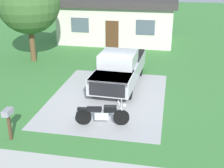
{
  "coord_description": "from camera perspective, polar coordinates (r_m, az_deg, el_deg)",
  "views": [
    {
      "loc": [
        2.86,
        -13.62,
        6.26
      ],
      "look_at": [
        0.29,
        -0.37,
        0.9
      ],
      "focal_mm": 49.65,
      "sensor_mm": 36.0,
      "label": 1
    }
  ],
  "objects": [
    {
      "name": "neighbor_house",
      "position": [
        26.2,
        1.08,
        11.84
      ],
      "size": [
        9.6,
        5.6,
        3.5
      ],
      "color": "beige",
      "rests_on": "ground"
    },
    {
      "name": "pickup_truck",
      "position": [
        16.66,
        1.48,
        3.08
      ],
      "size": [
        2.24,
        5.7,
        1.9
      ],
      "color": "black",
      "rests_on": "ground"
    },
    {
      "name": "shade_tree",
      "position": [
        20.88,
        -15.18,
        14.32
      ],
      "size": [
        4.01,
        4.01,
        5.87
      ],
      "color": "brown",
      "rests_on": "ground"
    },
    {
      "name": "driveway_pad",
      "position": [
        15.26,
        -0.79,
        -2.55
      ],
      "size": [
        5.5,
        7.48,
        0.01
      ],
      "primitive_type": "cube",
      "color": "#A9A9A9",
      "rests_on": "ground"
    },
    {
      "name": "mailbox",
      "position": [
        12.01,
        -18.59,
        -5.66
      ],
      "size": [
        0.26,
        0.48,
        1.26
      ],
      "color": "#4C3823",
      "rests_on": "ground"
    },
    {
      "name": "motorcycle",
      "position": [
        12.65,
        -1.72,
        -5.57
      ],
      "size": [
        2.2,
        0.75,
        1.09
      ],
      "color": "black",
      "rests_on": "ground"
    },
    {
      "name": "ground_plane",
      "position": [
        15.26,
        -0.79,
        -2.56
      ],
      "size": [
        80.0,
        80.0,
        0.0
      ],
      "primitive_type": "plane",
      "color": "#3C7B39"
    }
  ]
}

